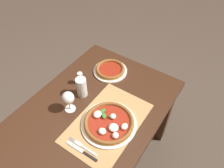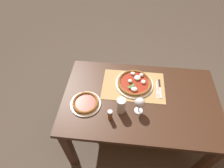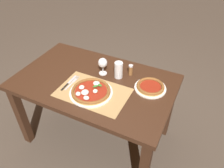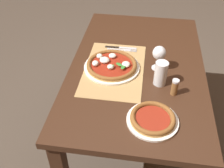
# 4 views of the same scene
# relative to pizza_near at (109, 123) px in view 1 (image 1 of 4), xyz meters

# --- Properties ---
(ground_plane) EXTENTS (24.00, 24.00, 0.00)m
(ground_plane) POSITION_rel_pizza_near_xyz_m (-0.06, 0.16, -0.76)
(ground_plane) COLOR #473D33
(dining_table) EXTENTS (1.34, 0.83, 0.74)m
(dining_table) POSITION_rel_pizza_near_xyz_m (-0.06, 0.16, -0.13)
(dining_table) COLOR #382114
(dining_table) RESTS_ON ground
(paper_placemat) EXTENTS (0.56, 0.36, 0.00)m
(paper_placemat) POSITION_rel_pizza_near_xyz_m (0.01, 0.02, -0.02)
(paper_placemat) COLOR #A88451
(paper_placemat) RESTS_ON dining_table
(pizza_near) EXTENTS (0.34, 0.34, 0.05)m
(pizza_near) POSITION_rel_pizza_near_xyz_m (0.00, 0.00, 0.00)
(pizza_near) COLOR silver
(pizza_near) RESTS_ON paper_placemat
(pizza_far) EXTENTS (0.26, 0.26, 0.04)m
(pizza_far) POSITION_rel_pizza_near_xyz_m (0.40, 0.26, -0.00)
(pizza_far) COLOR silver
(pizza_far) RESTS_ON dining_table
(wine_glass) EXTENTS (0.08, 0.08, 0.16)m
(wine_glass) POSITION_rel_pizza_near_xyz_m (-0.04, 0.28, 0.08)
(wine_glass) COLOR silver
(wine_glass) RESTS_ON dining_table
(pint_glass) EXTENTS (0.07, 0.07, 0.15)m
(pint_glass) POSITION_rel_pizza_near_xyz_m (0.10, 0.29, 0.05)
(pint_glass) COLOR silver
(pint_glass) RESTS_ON dining_table
(fork) EXTENTS (0.02, 0.20, 0.00)m
(fork) POSITION_rel_pizza_near_xyz_m (-0.20, 0.04, -0.02)
(fork) COLOR #B7B7BC
(fork) RESTS_ON paper_placemat
(knife) EXTENTS (0.02, 0.22, 0.01)m
(knife) POSITION_rel_pizza_near_xyz_m (-0.23, 0.03, -0.02)
(knife) COLOR black
(knife) RESTS_ON paper_placemat
(pepper_shaker) EXTENTS (0.04, 0.04, 0.10)m
(pepper_shaker) POSITION_rel_pizza_near_xyz_m (0.18, 0.37, 0.03)
(pepper_shaker) COLOR brown
(pepper_shaker) RESTS_ON dining_table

